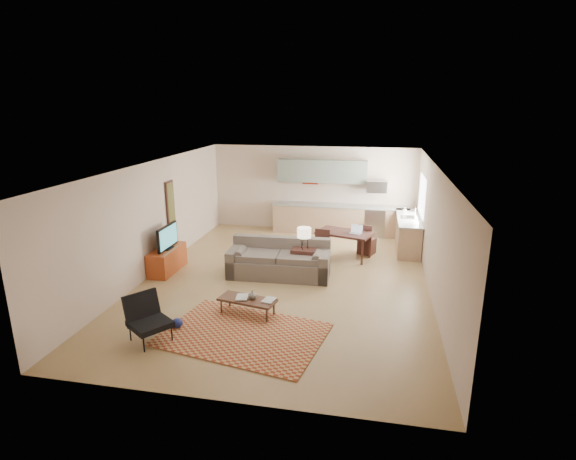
% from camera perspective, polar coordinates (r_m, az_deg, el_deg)
% --- Properties ---
extents(room, '(9.00, 9.00, 9.00)m').
position_cam_1_polar(room, '(10.17, -0.33, 0.63)').
color(room, '#9D7D4E').
rests_on(room, ground).
extents(kitchen_counter_back, '(4.26, 0.64, 0.92)m').
position_cam_1_polar(kitchen_counter_back, '(14.29, 6.56, 1.36)').
color(kitchen_counter_back, tan).
rests_on(kitchen_counter_back, ground).
extents(kitchen_counter_right, '(0.64, 2.26, 0.92)m').
position_cam_1_polar(kitchen_counter_right, '(13.15, 14.97, -0.39)').
color(kitchen_counter_right, tan).
rests_on(kitchen_counter_right, ground).
extents(kitchen_range, '(0.62, 0.62, 0.90)m').
position_cam_1_polar(kitchen_range, '(14.25, 10.97, 1.09)').
color(kitchen_range, '#A5A8AD').
rests_on(kitchen_range, ground).
extents(kitchen_microwave, '(0.62, 0.40, 0.35)m').
position_cam_1_polar(kitchen_microwave, '(14.04, 11.20, 5.45)').
color(kitchen_microwave, '#A5A8AD').
rests_on(kitchen_microwave, room).
extents(upper_cabinets, '(2.80, 0.34, 0.70)m').
position_cam_1_polar(upper_cabinets, '(14.19, 4.37, 7.46)').
color(upper_cabinets, gray).
rests_on(upper_cabinets, room).
extents(window_right, '(0.02, 1.40, 1.05)m').
position_cam_1_polar(window_right, '(12.92, 16.64, 4.19)').
color(window_right, white).
rests_on(window_right, room).
extents(wall_art_left, '(0.06, 0.42, 1.10)m').
position_cam_1_polar(wall_art_left, '(11.97, -14.71, 3.43)').
color(wall_art_left, olive).
rests_on(wall_art_left, room).
extents(triptych, '(1.70, 0.04, 0.50)m').
position_cam_1_polar(triptych, '(14.41, 2.83, 6.81)').
color(triptych, beige).
rests_on(triptych, room).
extents(rug, '(3.14, 2.45, 0.02)m').
position_cam_1_polar(rug, '(8.34, -5.72, -13.03)').
color(rug, maroon).
rests_on(rug, floor).
extents(sofa, '(2.55, 1.19, 0.87)m').
position_cam_1_polar(sofa, '(10.73, -1.14, -3.67)').
color(sofa, '#61564D').
rests_on(sofa, floor).
extents(coffee_table, '(1.20, 0.67, 0.34)m').
position_cam_1_polar(coffee_table, '(8.97, -5.17, -9.67)').
color(coffee_table, '#46291D').
rests_on(coffee_table, floor).
extents(book_a, '(0.33, 0.39, 0.03)m').
position_cam_1_polar(book_a, '(8.96, -6.63, -8.47)').
color(book_a, maroon).
rests_on(book_a, coffee_table).
extents(book_b, '(0.33, 0.38, 0.02)m').
position_cam_1_polar(book_b, '(8.83, -3.09, -8.76)').
color(book_b, navy).
rests_on(book_b, coffee_table).
extents(vase, '(0.18, 0.18, 0.17)m').
position_cam_1_polar(vase, '(8.86, -4.55, -8.18)').
color(vase, black).
rests_on(vase, coffee_table).
extents(armchair, '(1.01, 1.01, 0.83)m').
position_cam_1_polar(armchair, '(8.28, -17.16, -10.80)').
color(armchair, black).
rests_on(armchair, floor).
extents(tv_credenza, '(0.49, 1.27, 0.59)m').
position_cam_1_polar(tv_credenza, '(11.47, -15.08, -3.67)').
color(tv_credenza, '#983816').
rests_on(tv_credenza, floor).
extents(tv, '(0.10, 0.98, 0.59)m').
position_cam_1_polar(tv, '(11.27, -15.08, -0.88)').
color(tv, black).
rests_on(tv, tv_credenza).
extents(console_table, '(0.59, 0.40, 0.68)m').
position_cam_1_polar(console_table, '(10.78, 2.02, -4.13)').
color(console_table, '#341A16').
rests_on(console_table, floor).
extents(table_lamp, '(0.38, 0.38, 0.54)m').
position_cam_1_polar(table_lamp, '(10.59, 2.05, -1.03)').
color(table_lamp, beige).
rests_on(table_lamp, console_table).
extents(dining_table, '(1.59, 1.20, 0.72)m').
position_cam_1_polar(dining_table, '(12.10, 7.16, -1.87)').
color(dining_table, '#341A16').
rests_on(dining_table, floor).
extents(dining_chair_near, '(0.47, 0.48, 0.84)m').
position_cam_1_polar(dining_chair_near, '(11.70, 4.13, -2.09)').
color(dining_chair_near, '#341A16').
rests_on(dining_chair_near, floor).
extents(dining_chair_far, '(0.54, 0.55, 0.86)m').
position_cam_1_polar(dining_chair_far, '(12.50, 10.01, -1.07)').
color(dining_chair_far, '#341A16').
rests_on(dining_chair_far, floor).
extents(laptop, '(0.36, 0.31, 0.23)m').
position_cam_1_polar(laptop, '(11.86, 8.56, 0.08)').
color(laptop, '#A5A8AD').
rests_on(laptop, dining_table).
extents(soap_bottle, '(0.12, 0.12, 0.19)m').
position_cam_1_polar(soap_bottle, '(13.41, 14.61, 2.42)').
color(soap_bottle, beige).
rests_on(soap_bottle, kitchen_counter_right).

